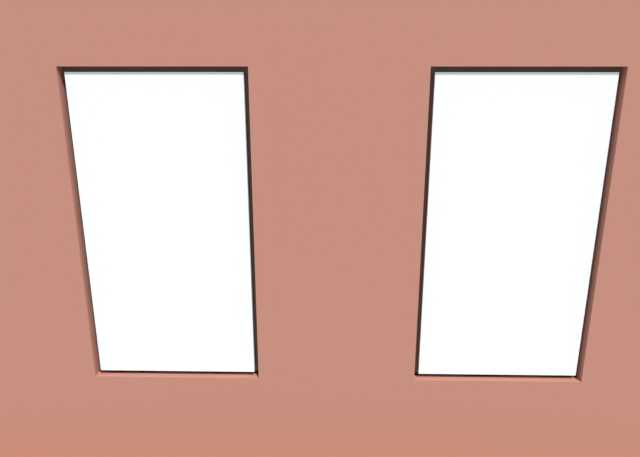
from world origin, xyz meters
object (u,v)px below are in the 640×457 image
at_px(cup_ceramic, 297,279).
at_px(potted_plant_between_couches, 435,290).
at_px(couch_by_window, 247,365).
at_px(potted_plant_foreground_right, 142,211).
at_px(potted_plant_corner_near_left, 537,207).
at_px(table_plant_small, 271,262).
at_px(candle_jar, 244,277).
at_px(couch_left, 587,293).
at_px(tv_flatscreen, 32,254).
at_px(remote_black, 287,277).
at_px(papasan_chair, 345,228).
at_px(remote_gray, 325,273).
at_px(coffee_table, 287,283).
at_px(potted_plant_beside_window_right, 11,346).
at_px(potted_plant_by_left_couch, 506,242).
at_px(media_console, 40,310).

xyz_separation_m(cup_ceramic, potted_plant_between_couches, (-1.13, 1.45, 0.49)).
bearing_deg(potted_plant_between_couches, couch_by_window, 1.50).
distance_m(potted_plant_foreground_right, potted_plant_corner_near_left, 5.35).
bearing_deg(table_plant_small, candle_jar, 42.61).
height_order(couch_left, tv_flatscreen, tv_flatscreen).
bearing_deg(cup_ceramic, candle_jar, 0.00).
height_order(couch_left, remote_black, couch_left).
height_order(table_plant_small, tv_flatscreen, tv_flatscreen).
bearing_deg(couch_by_window, couch_left, -155.27).
height_order(couch_by_window, papasan_chair, couch_by_window).
height_order(remote_gray, potted_plant_between_couches, potted_plant_between_couches).
bearing_deg(cup_ceramic, coffee_table, -49.49).
relative_size(cup_ceramic, candle_jar, 0.69).
bearing_deg(couch_by_window, cup_ceramic, -101.56).
height_order(candle_jar, remote_gray, candle_jar).
xyz_separation_m(coffee_table, potted_plant_beside_window_right, (1.97, 1.71, 0.16)).
relative_size(coffee_table, potted_plant_foreground_right, 1.47).
distance_m(potted_plant_corner_near_left, potted_plant_by_left_couch, 0.87).
bearing_deg(media_console, potted_plant_beside_window_right, 109.68).
distance_m(couch_left, potted_plant_by_left_couch, 1.51).
distance_m(cup_ceramic, potted_plant_beside_window_right, 2.61).
height_order(couch_by_window, couch_left, same).
xyz_separation_m(coffee_table, potted_plant_between_couches, (-1.24, 1.57, 0.59)).
relative_size(cup_ceramic, tv_flatscreen, 0.08).
distance_m(coffee_table, candle_jar, 0.46).
xyz_separation_m(couch_by_window, tv_flatscreen, (2.23, -1.19, 0.49)).
xyz_separation_m(couch_left, cup_ceramic, (2.96, 0.02, 0.14)).
xyz_separation_m(table_plant_small, remote_black, (-0.18, 0.11, -0.13)).
relative_size(candle_jar, potted_plant_beside_window_right, 0.15).
height_order(remote_black, potted_plant_foreground_right, potted_plant_foreground_right).
height_order(remote_gray, tv_flatscreen, tv_flatscreen).
bearing_deg(potted_plant_by_left_couch, couch_left, 105.42).
bearing_deg(papasan_chair, potted_plant_beside_window_right, 53.45).
relative_size(cup_ceramic, potted_plant_foreground_right, 0.09).
height_order(potted_plant_foreground_right, potted_plant_between_couches, potted_plant_between_couches).
height_order(coffee_table, tv_flatscreen, tv_flatscreen).
bearing_deg(coffee_table, tv_flatscreen, 9.83).
xyz_separation_m(couch_by_window, potted_plant_between_couches, (-1.44, -0.04, 0.63)).
height_order(couch_by_window, tv_flatscreen, tv_flatscreen).
relative_size(papasan_chair, potted_plant_beside_window_right, 1.31).
relative_size(cup_ceramic, potted_plant_between_couches, 0.06).
bearing_deg(candle_jar, remote_black, -163.69).
xyz_separation_m(papasan_chair, potted_plant_between_couches, (-0.59, 3.39, 0.53)).
relative_size(couch_left, cup_ceramic, 24.13).
relative_size(couch_left, candle_jar, 16.73).
distance_m(cup_ceramic, candle_jar, 0.54).
height_order(cup_ceramic, potted_plant_by_left_couch, potted_plant_by_left_couch).
distance_m(remote_black, papasan_chair, 1.93).
relative_size(couch_by_window, papasan_chair, 1.88).
height_order(cup_ceramic, tv_flatscreen, tv_flatscreen).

